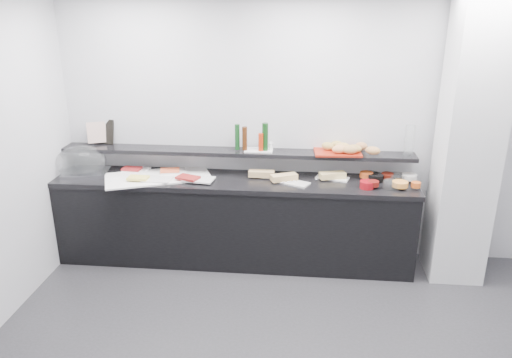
# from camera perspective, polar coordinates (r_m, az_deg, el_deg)

# --- Properties ---
(back_wall) EXTENTS (5.00, 0.02, 2.70)m
(back_wall) POSITION_cam_1_polar(r_m,az_deg,el_deg) (5.11, 5.67, 5.61)
(back_wall) COLOR silver
(back_wall) RESTS_ON ground
(column) EXTENTS (0.50, 0.50, 2.70)m
(column) POSITION_cam_1_polar(r_m,az_deg,el_deg) (5.01, 23.11, 3.79)
(column) COLOR silver
(column) RESTS_ON ground
(buffet_cabinet) EXTENTS (3.60, 0.60, 0.85)m
(buffet_cabinet) POSITION_cam_1_polar(r_m,az_deg,el_deg) (5.18, -2.48, -4.95)
(buffet_cabinet) COLOR black
(buffet_cabinet) RESTS_ON ground
(counter_top) EXTENTS (3.62, 0.62, 0.05)m
(counter_top) POSITION_cam_1_polar(r_m,az_deg,el_deg) (5.01, -2.56, -0.28)
(counter_top) COLOR black
(counter_top) RESTS_ON buffet_cabinet
(wall_shelf) EXTENTS (3.60, 0.25, 0.04)m
(wall_shelf) POSITION_cam_1_polar(r_m,az_deg,el_deg) (5.10, -2.33, 3.09)
(wall_shelf) COLOR black
(wall_shelf) RESTS_ON back_wall
(cloche_base) EXTENTS (0.48, 0.36, 0.04)m
(cloche_base) POSITION_cam_1_polar(r_m,az_deg,el_deg) (5.41, -18.84, 0.67)
(cloche_base) COLOR silver
(cloche_base) RESTS_ON counter_top
(cloche_dome) EXTENTS (0.59, 0.51, 0.34)m
(cloche_dome) POSITION_cam_1_polar(r_m,az_deg,el_deg) (5.44, -19.37, 1.87)
(cloche_dome) COLOR silver
(cloche_dome) RESTS_ON cloche_base
(linen_runner) EXTENTS (1.14, 0.84, 0.01)m
(linen_runner) POSITION_cam_1_polar(r_m,az_deg,el_deg) (5.14, -11.13, 0.25)
(linen_runner) COLOR white
(linen_runner) RESTS_ON counter_top
(platter_meat_a) EXTENTS (0.27, 0.19, 0.01)m
(platter_meat_a) POSITION_cam_1_polar(r_m,az_deg,el_deg) (5.35, -13.51, 1.04)
(platter_meat_a) COLOR white
(platter_meat_a) RESTS_ON linen_runner
(food_meat_a) EXTENTS (0.20, 0.13, 0.02)m
(food_meat_a) POSITION_cam_1_polar(r_m,az_deg,el_deg) (5.34, -14.00, 1.15)
(food_meat_a) COLOR maroon
(food_meat_a) RESTS_ON platter_meat_a
(platter_salmon) EXTENTS (0.31, 0.25, 0.01)m
(platter_salmon) POSITION_cam_1_polar(r_m,az_deg,el_deg) (5.24, -9.56, 0.92)
(platter_salmon) COLOR white
(platter_salmon) RESTS_ON linen_runner
(food_salmon) EXTENTS (0.22, 0.17, 0.02)m
(food_salmon) POSITION_cam_1_polar(r_m,az_deg,el_deg) (5.21, -9.81, 1.00)
(food_salmon) COLOR #F05B31
(food_salmon) RESTS_ON platter_salmon
(platter_cheese) EXTENTS (0.29, 0.20, 0.01)m
(platter_cheese) POSITION_cam_1_polar(r_m,az_deg,el_deg) (5.02, -11.22, -0.04)
(platter_cheese) COLOR white
(platter_cheese) RESTS_ON linen_runner
(food_cheese) EXTENTS (0.20, 0.13, 0.02)m
(food_cheese) POSITION_cam_1_polar(r_m,az_deg,el_deg) (5.05, -13.32, 0.13)
(food_cheese) COLOR #F7E360
(food_cheese) RESTS_ON platter_cheese
(platter_meat_b) EXTENTS (0.32, 0.23, 0.01)m
(platter_meat_b) POSITION_cam_1_polar(r_m,az_deg,el_deg) (4.96, -6.55, -0.03)
(platter_meat_b) COLOR white
(platter_meat_b) RESTS_ON linen_runner
(food_meat_b) EXTENTS (0.25, 0.21, 0.02)m
(food_meat_b) POSITION_cam_1_polar(r_m,az_deg,el_deg) (4.97, -7.80, 0.16)
(food_meat_b) COLOR maroon
(food_meat_b) RESTS_ON platter_meat_b
(sandwich_plate_left) EXTENTS (0.38, 0.23, 0.01)m
(sandwich_plate_left) POSITION_cam_1_polar(r_m,az_deg,el_deg) (5.07, 1.41, 0.37)
(sandwich_plate_left) COLOR white
(sandwich_plate_left) RESTS_ON counter_top
(sandwich_food_left) EXTENTS (0.26, 0.10, 0.06)m
(sandwich_food_left) POSITION_cam_1_polar(r_m,az_deg,el_deg) (5.02, 0.64, 0.62)
(sandwich_food_left) COLOR tan
(sandwich_food_left) RESTS_ON sandwich_plate_left
(tongs_left) EXTENTS (0.16, 0.04, 0.01)m
(tongs_left) POSITION_cam_1_polar(r_m,az_deg,el_deg) (5.02, 0.00, 0.29)
(tongs_left) COLOR silver
(tongs_left) RESTS_ON sandwich_plate_left
(sandwich_plate_mid) EXTENTS (0.38, 0.29, 0.01)m
(sandwich_plate_mid) POSITION_cam_1_polar(r_m,az_deg,el_deg) (4.90, 4.06, -0.39)
(sandwich_plate_mid) COLOR silver
(sandwich_plate_mid) RESTS_ON counter_top
(sandwich_food_mid) EXTENTS (0.28, 0.20, 0.06)m
(sandwich_food_mid) POSITION_cam_1_polar(r_m,az_deg,el_deg) (4.92, 3.23, 0.19)
(sandwich_food_mid) COLOR tan
(sandwich_food_mid) RESTS_ON sandwich_plate_mid
(tongs_mid) EXTENTS (0.15, 0.07, 0.01)m
(tongs_mid) POSITION_cam_1_polar(r_m,az_deg,el_deg) (4.88, 3.71, -0.34)
(tongs_mid) COLOR silver
(tongs_mid) RESTS_ON sandwich_plate_mid
(sandwich_plate_right) EXTENTS (0.35, 0.23, 0.01)m
(sandwich_plate_right) POSITION_cam_1_polar(r_m,az_deg,el_deg) (5.07, 8.72, 0.12)
(sandwich_plate_right) COLOR white
(sandwich_plate_right) RESTS_ON counter_top
(sandwich_food_right) EXTENTS (0.28, 0.17, 0.06)m
(sandwich_food_right) POSITION_cam_1_polar(r_m,az_deg,el_deg) (5.03, 8.74, 0.43)
(sandwich_food_right) COLOR #E8CA79
(sandwich_food_right) RESTS_ON sandwich_plate_right
(tongs_right) EXTENTS (0.15, 0.07, 0.01)m
(tongs_right) POSITION_cam_1_polar(r_m,az_deg,el_deg) (5.00, 7.60, 0.06)
(tongs_right) COLOR silver
(tongs_right) RESTS_ON sandwich_plate_right
(bowl_glass_fruit) EXTENTS (0.21, 0.21, 0.07)m
(bowl_glass_fruit) POSITION_cam_1_polar(r_m,az_deg,el_deg) (5.12, 12.95, 0.36)
(bowl_glass_fruit) COLOR silver
(bowl_glass_fruit) RESTS_ON counter_top
(fill_glass_fruit) EXTENTS (0.16, 0.16, 0.05)m
(fill_glass_fruit) POSITION_cam_1_polar(r_m,az_deg,el_deg) (5.11, 12.51, 0.49)
(fill_glass_fruit) COLOR #CF4F1C
(fill_glass_fruit) RESTS_ON bowl_glass_fruit
(bowl_black_jam) EXTENTS (0.21, 0.21, 0.07)m
(bowl_black_jam) POSITION_cam_1_polar(r_m,az_deg,el_deg) (5.08, 13.53, 0.16)
(bowl_black_jam) COLOR black
(bowl_black_jam) RESTS_ON counter_top
(fill_black_jam) EXTENTS (0.13, 0.13, 0.05)m
(fill_black_jam) POSITION_cam_1_polar(r_m,az_deg,el_deg) (5.12, 14.78, 0.37)
(fill_black_jam) COLOR #54140C
(fill_black_jam) RESTS_ON bowl_black_jam
(bowl_glass_cream) EXTENTS (0.18, 0.18, 0.07)m
(bowl_glass_cream) POSITION_cam_1_polar(r_m,az_deg,el_deg) (5.13, 15.79, 0.16)
(bowl_glass_cream) COLOR white
(bowl_glass_cream) RESTS_ON counter_top
(fill_glass_cream) EXTENTS (0.19, 0.19, 0.05)m
(fill_glass_cream) POSITION_cam_1_polar(r_m,az_deg,el_deg) (5.15, 17.13, 0.25)
(fill_glass_cream) COLOR silver
(fill_glass_cream) RESTS_ON bowl_glass_cream
(bowl_red_jam) EXTENTS (0.16, 0.16, 0.07)m
(bowl_red_jam) POSITION_cam_1_polar(r_m,az_deg,el_deg) (4.87, 12.56, -0.63)
(bowl_red_jam) COLOR maroon
(bowl_red_jam) RESTS_ON counter_top
(fill_red_jam) EXTENTS (0.12, 0.12, 0.05)m
(fill_red_jam) POSITION_cam_1_polar(r_m,az_deg,el_deg) (4.87, 13.27, -0.51)
(fill_red_jam) COLOR #5E100D
(fill_red_jam) RESTS_ON bowl_red_jam
(bowl_glass_salmon) EXTENTS (0.16, 0.16, 0.07)m
(bowl_glass_salmon) POSITION_cam_1_polar(r_m,az_deg,el_deg) (4.92, 15.25, -0.64)
(bowl_glass_salmon) COLOR white
(bowl_glass_salmon) RESTS_ON counter_top
(fill_glass_salmon) EXTENTS (0.18, 0.18, 0.05)m
(fill_glass_salmon) POSITION_cam_1_polar(r_m,az_deg,el_deg) (4.93, 16.14, -0.56)
(fill_glass_salmon) COLOR #F1993B
(fill_glass_salmon) RESTS_ON bowl_glass_salmon
(bowl_black_fruit) EXTENTS (0.13, 0.13, 0.07)m
(bowl_black_fruit) POSITION_cam_1_polar(r_m,az_deg,el_deg) (4.94, 15.91, -0.62)
(bowl_black_fruit) COLOR black
(bowl_black_fruit) RESTS_ON counter_top
(fill_black_fruit) EXTENTS (0.10, 0.10, 0.05)m
(fill_black_fruit) POSITION_cam_1_polar(r_m,az_deg,el_deg) (4.95, 17.80, -0.62)
(fill_black_fruit) COLOR #CA521B
(fill_black_fruit) RESTS_ON bowl_black_fruit
(framed_print) EXTENTS (0.25, 0.13, 0.26)m
(framed_print) POSITION_cam_1_polar(r_m,az_deg,el_deg) (5.55, -17.02, 5.23)
(framed_print) COLOR black
(framed_print) RESTS_ON wall_shelf
(print_art) EXTENTS (0.20, 0.13, 0.22)m
(print_art) POSITION_cam_1_polar(r_m,az_deg,el_deg) (5.52, -17.72, 5.09)
(print_art) COLOR #CB9B92
(print_art) RESTS_ON framed_print
(condiment_tray) EXTENTS (0.29, 0.18, 0.01)m
(condiment_tray) POSITION_cam_1_polar(r_m,az_deg,el_deg) (5.07, 0.30, 3.31)
(condiment_tray) COLOR white
(condiment_tray) RESTS_ON wall_shelf
(bottle_green_a) EXTENTS (0.06, 0.06, 0.26)m
(bottle_green_a) POSITION_cam_1_polar(r_m,az_deg,el_deg) (5.04, -2.15, 4.82)
(bottle_green_a) COLOR #103C17
(bottle_green_a) RESTS_ON condiment_tray
(bottle_brown) EXTENTS (0.06, 0.06, 0.24)m
(bottle_brown) POSITION_cam_1_polar(r_m,az_deg,el_deg) (5.02, -1.30, 4.65)
(bottle_brown) COLOR #3D1D0B
(bottle_brown) RESTS_ON condiment_tray
(bottle_green_b) EXTENTS (0.08, 0.08, 0.28)m
(bottle_green_b) POSITION_cam_1_polar(r_m,az_deg,el_deg) (5.01, 1.05, 4.85)
(bottle_green_b) COLOR #0E3611
(bottle_green_b) RESTS_ON condiment_tray
(bottle_hot) EXTENTS (0.06, 0.06, 0.18)m
(bottle_hot) POSITION_cam_1_polar(r_m,az_deg,el_deg) (5.00, 0.55, 4.24)
(bottle_hot) COLOR #B72C0D
(bottle_hot) RESTS_ON condiment_tray
(shaker_salt) EXTENTS (0.04, 0.04, 0.07)m
(shaker_salt) POSITION_cam_1_polar(r_m,az_deg,el_deg) (5.09, 1.69, 3.85)
(shaker_salt) COLOR white
(shaker_salt) RESTS_ON condiment_tray
(shaker_pepper) EXTENTS (0.04, 0.04, 0.07)m
(shaker_pepper) POSITION_cam_1_polar(r_m,az_deg,el_deg) (5.05, 1.67, 3.72)
(shaker_pepper) COLOR white
(shaker_pepper) RESTS_ON condiment_tray
(bread_tray) EXTENTS (0.48, 0.35, 0.02)m
(bread_tray) POSITION_cam_1_polar(r_m,az_deg,el_deg) (5.06, 9.27, 3.08)
(bread_tray) COLOR #A02211
(bread_tray) RESTS_ON wall_shelf
(bread_roll_nw) EXTENTS (0.15, 0.13, 0.08)m
(bread_roll_nw) POSITION_cam_1_polar(r_m,az_deg,el_deg) (5.06, 8.22, 3.74)
(bread_roll_nw) COLOR #AC8E41
(bread_roll_nw) RESTS_ON bread_tray
(bread_roll_n) EXTENTS (0.13, 0.09, 0.08)m
(bread_roll_n) POSITION_cam_1_polar(r_m,az_deg,el_deg) (5.12, 9.23, 3.88)
(bread_roll_n) COLOR #AC8E41
(bread_roll_n) RESTS_ON bread_tray
(bread_roll_ne) EXTENTS (0.13, 0.10, 0.08)m
(bread_roll_ne) POSITION_cam_1_polar(r_m,az_deg,el_deg) (5.12, 11.94, 3.69)
(bread_roll_ne) COLOR #BD7A48
(bread_roll_ne) RESTS_ON bread_tray
(bread_roll_sw) EXTENTS (0.17, 0.13, 0.08)m
(bread_roll_sw) POSITION_cam_1_polar(r_m,az_deg,el_deg) (4.98, 9.53, 3.39)
(bread_roll_sw) COLOR #D38950
(bread_roll_sw) RESTS_ON bread_tray
(bread_roll_s) EXTENTS (0.16, 0.10, 0.08)m
(bread_roll_s) POSITION_cam_1_polar(r_m,az_deg,el_deg) (4.97, 10.68, 3.30)
(bread_roll_s) COLOR #AE7A42
(bread_roll_s) RESTS_ON bread_tray
(bread_roll_se) EXTENTS (0.17, 0.14, 0.08)m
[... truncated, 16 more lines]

